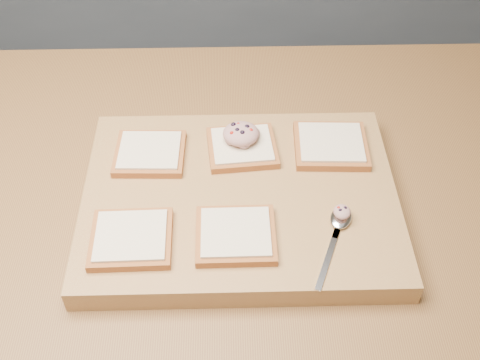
% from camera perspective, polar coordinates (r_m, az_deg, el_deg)
% --- Properties ---
extents(island_counter, '(2.00, 0.80, 0.90)m').
position_cam_1_polar(island_counter, '(1.38, -0.07, -12.92)').
color(island_counter, slate).
rests_on(island_counter, ground).
extents(cutting_board, '(0.50, 0.38, 0.04)m').
position_cam_1_polar(cutting_board, '(0.97, -0.00, -1.87)').
color(cutting_board, '#A27F45').
rests_on(cutting_board, island_counter).
extents(bread_far_left, '(0.12, 0.11, 0.02)m').
position_cam_1_polar(bread_far_left, '(1.01, -8.55, 2.56)').
color(bread_far_left, '#A45B2A').
rests_on(bread_far_left, cutting_board).
extents(bread_far_center, '(0.12, 0.11, 0.02)m').
position_cam_1_polar(bread_far_center, '(1.01, 0.21, 3.14)').
color(bread_far_center, '#A45B2A').
rests_on(bread_far_center, cutting_board).
extents(bread_far_right, '(0.13, 0.12, 0.02)m').
position_cam_1_polar(bread_far_right, '(1.03, 8.61, 3.29)').
color(bread_far_right, '#A45B2A').
rests_on(bread_far_right, cutting_board).
extents(bread_near_left, '(0.12, 0.11, 0.02)m').
position_cam_1_polar(bread_near_left, '(0.89, -10.28, -5.46)').
color(bread_near_left, '#A45B2A').
rests_on(bread_near_left, cutting_board).
extents(bread_near_center, '(0.12, 0.11, 0.02)m').
position_cam_1_polar(bread_near_center, '(0.88, -0.41, -5.21)').
color(bread_near_center, '#A45B2A').
rests_on(bread_near_center, cutting_board).
extents(tuna_salad_dollop, '(0.06, 0.06, 0.03)m').
position_cam_1_polar(tuna_salad_dollop, '(1.00, 0.09, 4.43)').
color(tuna_salad_dollop, tan).
rests_on(tuna_salad_dollop, bread_far_center).
extents(spoon, '(0.08, 0.16, 0.01)m').
position_cam_1_polar(spoon, '(0.91, 9.38, -4.06)').
color(spoon, silver).
rests_on(spoon, cutting_board).
extents(spoon_salad, '(0.03, 0.03, 0.02)m').
position_cam_1_polar(spoon_salad, '(0.91, 9.65, -2.98)').
color(spoon_salad, tan).
rests_on(spoon_salad, spoon).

